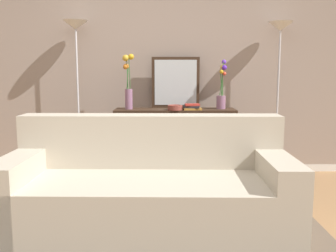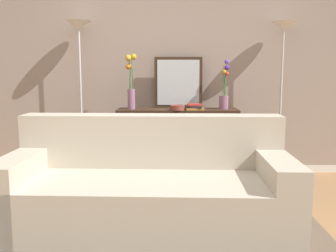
{
  "view_description": "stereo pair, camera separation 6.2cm",
  "coord_description": "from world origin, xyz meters",
  "px_view_note": "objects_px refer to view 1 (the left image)",
  "views": [
    {
      "loc": [
        0.15,
        -2.55,
        1.25
      ],
      "look_at": [
        0.13,
        1.08,
        0.73
      ],
      "focal_mm": 39.97,
      "sensor_mm": 36.0,
      "label": 1
    },
    {
      "loc": [
        0.21,
        -2.55,
        1.25
      ],
      "look_at": [
        0.13,
        1.08,
        0.73
      ],
      "focal_mm": 39.97,
      "sensor_mm": 36.0,
      "label": 2
    }
  ],
  "objects_px": {
    "book_row_under_console": "(147,172)",
    "console_table": "(176,130)",
    "vase_tall_flowers": "(130,84)",
    "fruit_bowl": "(177,107)",
    "couch": "(150,188)",
    "floor_lamp_left": "(78,55)",
    "book_stack": "(193,107)",
    "vase_short_flowers": "(223,93)",
    "floor_lamp_right": "(281,56)",
    "wall_mirror": "(177,83)"
  },
  "relations": [
    {
      "from": "floor_lamp_left",
      "to": "fruit_bowl",
      "type": "distance_m",
      "value": 1.3
    },
    {
      "from": "fruit_bowl",
      "to": "book_stack",
      "type": "height_order",
      "value": "book_stack"
    },
    {
      "from": "wall_mirror",
      "to": "vase_tall_flowers",
      "type": "xyz_separation_m",
      "value": [
        -0.55,
        -0.18,
        -0.01
      ]
    },
    {
      "from": "vase_tall_flowers",
      "to": "floor_lamp_right",
      "type": "bearing_deg",
      "value": 2.0
    },
    {
      "from": "console_table",
      "to": "floor_lamp_right",
      "type": "relative_size",
      "value": 0.77
    },
    {
      "from": "console_table",
      "to": "floor_lamp_right",
      "type": "height_order",
      "value": "floor_lamp_right"
    },
    {
      "from": "floor_lamp_right",
      "to": "wall_mirror",
      "type": "distance_m",
      "value": 1.25
    },
    {
      "from": "fruit_bowl",
      "to": "wall_mirror",
      "type": "bearing_deg",
      "value": 87.89
    },
    {
      "from": "floor_lamp_left",
      "to": "wall_mirror",
      "type": "distance_m",
      "value": 1.2
    },
    {
      "from": "couch",
      "to": "floor_lamp_left",
      "type": "xyz_separation_m",
      "value": [
        -0.9,
        1.44,
        1.14
      ]
    },
    {
      "from": "book_row_under_console",
      "to": "console_table",
      "type": "bearing_deg",
      "value": -0.0
    },
    {
      "from": "couch",
      "to": "book_row_under_console",
      "type": "bearing_deg",
      "value": 94.33
    },
    {
      "from": "book_row_under_console",
      "to": "vase_tall_flowers",
      "type": "bearing_deg",
      "value": -175.23
    },
    {
      "from": "wall_mirror",
      "to": "vase_short_flowers",
      "type": "distance_m",
      "value": 0.57
    },
    {
      "from": "floor_lamp_right",
      "to": "vase_tall_flowers",
      "type": "relative_size",
      "value": 2.87
    },
    {
      "from": "floor_lamp_right",
      "to": "fruit_bowl",
      "type": "bearing_deg",
      "value": -172.12
    },
    {
      "from": "floor_lamp_left",
      "to": "floor_lamp_right",
      "type": "xyz_separation_m",
      "value": [
        2.36,
        -0.0,
        -0.01
      ]
    },
    {
      "from": "wall_mirror",
      "to": "couch",
      "type": "bearing_deg",
      "value": -99.14
    },
    {
      "from": "floor_lamp_right",
      "to": "floor_lamp_left",
      "type": "bearing_deg",
      "value": 180.0
    },
    {
      "from": "couch",
      "to": "vase_short_flowers",
      "type": "xyz_separation_m",
      "value": [
        0.79,
        1.41,
        0.71
      ]
    },
    {
      "from": "vase_tall_flowers",
      "to": "vase_short_flowers",
      "type": "distance_m",
      "value": 1.1
    },
    {
      "from": "console_table",
      "to": "fruit_bowl",
      "type": "height_order",
      "value": "fruit_bowl"
    },
    {
      "from": "floor_lamp_left",
      "to": "vase_tall_flowers",
      "type": "relative_size",
      "value": 2.89
    },
    {
      "from": "floor_lamp_right",
      "to": "book_stack",
      "type": "height_order",
      "value": "floor_lamp_right"
    },
    {
      "from": "floor_lamp_right",
      "to": "book_row_under_console",
      "type": "height_order",
      "value": "floor_lamp_right"
    },
    {
      "from": "couch",
      "to": "fruit_bowl",
      "type": "relative_size",
      "value": 13.41
    },
    {
      "from": "vase_tall_flowers",
      "to": "floor_lamp_left",
      "type": "bearing_deg",
      "value": 174.19
    },
    {
      "from": "console_table",
      "to": "floor_lamp_left",
      "type": "xyz_separation_m",
      "value": [
        -1.15,
        0.04,
        0.87
      ]
    },
    {
      "from": "fruit_bowl",
      "to": "book_stack",
      "type": "xyz_separation_m",
      "value": [
        0.19,
        0.02,
        0.0
      ]
    },
    {
      "from": "fruit_bowl",
      "to": "book_row_under_console",
      "type": "height_order",
      "value": "fruit_bowl"
    },
    {
      "from": "book_stack",
      "to": "book_row_under_console",
      "type": "bearing_deg",
      "value": 168.94
    },
    {
      "from": "wall_mirror",
      "to": "book_row_under_console",
      "type": "distance_m",
      "value": 1.14
    },
    {
      "from": "console_table",
      "to": "vase_short_flowers",
      "type": "relative_size",
      "value": 2.45
    },
    {
      "from": "console_table",
      "to": "vase_short_flowers",
      "type": "height_order",
      "value": "vase_short_flowers"
    },
    {
      "from": "console_table",
      "to": "wall_mirror",
      "type": "relative_size",
      "value": 2.31
    },
    {
      "from": "floor_lamp_left",
      "to": "book_row_under_console",
      "type": "bearing_deg",
      "value": -3.2
    },
    {
      "from": "book_stack",
      "to": "wall_mirror",
      "type": "bearing_deg",
      "value": 124.57
    },
    {
      "from": "floor_lamp_right",
      "to": "vase_short_flowers",
      "type": "distance_m",
      "value": 0.79
    },
    {
      "from": "vase_short_flowers",
      "to": "book_stack",
      "type": "xyz_separation_m",
      "value": [
        -0.35,
        -0.12,
        -0.16
      ]
    },
    {
      "from": "floor_lamp_left",
      "to": "fruit_bowl",
      "type": "xyz_separation_m",
      "value": [
        1.14,
        -0.17,
        -0.59
      ]
    },
    {
      "from": "console_table",
      "to": "vase_short_flowers",
      "type": "xyz_separation_m",
      "value": [
        0.55,
        0.02,
        0.44
      ]
    },
    {
      "from": "book_row_under_console",
      "to": "fruit_bowl",
      "type": "bearing_deg",
      "value": -19.62
    },
    {
      "from": "floor_lamp_left",
      "to": "console_table",
      "type": "bearing_deg",
      "value": -2.24
    },
    {
      "from": "fruit_bowl",
      "to": "vase_short_flowers",
      "type": "bearing_deg",
      "value": 14.41
    },
    {
      "from": "couch",
      "to": "vase_tall_flowers",
      "type": "distance_m",
      "value": 1.63
    },
    {
      "from": "floor_lamp_right",
      "to": "vase_short_flowers",
      "type": "relative_size",
      "value": 3.19
    },
    {
      "from": "fruit_bowl",
      "to": "book_stack",
      "type": "relative_size",
      "value": 0.79
    },
    {
      "from": "vase_tall_flowers",
      "to": "book_row_under_console",
      "type": "bearing_deg",
      "value": 4.77
    },
    {
      "from": "floor_lamp_left",
      "to": "fruit_bowl",
      "type": "height_order",
      "value": "floor_lamp_left"
    },
    {
      "from": "console_table",
      "to": "floor_lamp_right",
      "type": "bearing_deg",
      "value": 2.12
    }
  ]
}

